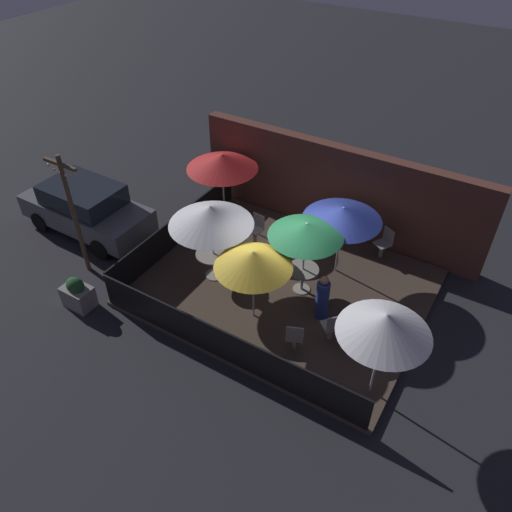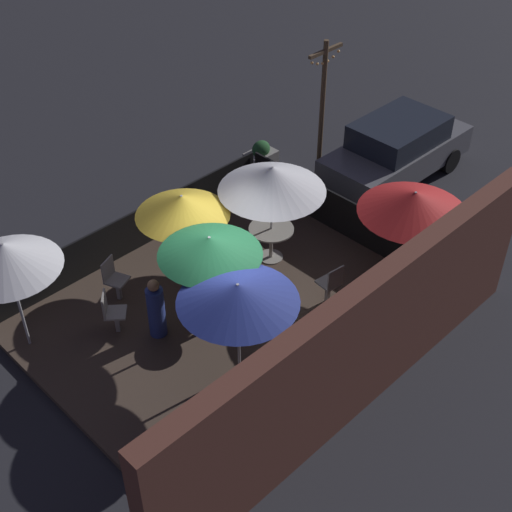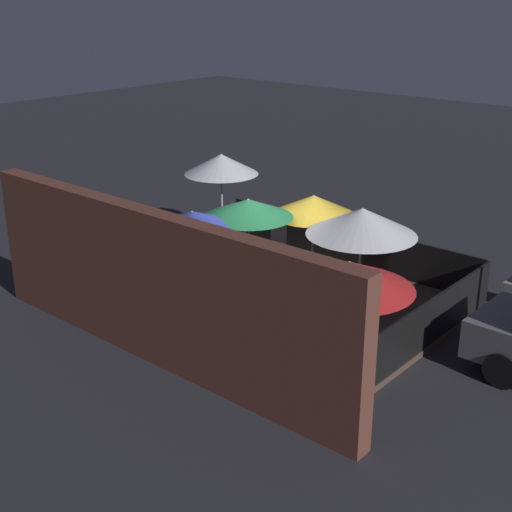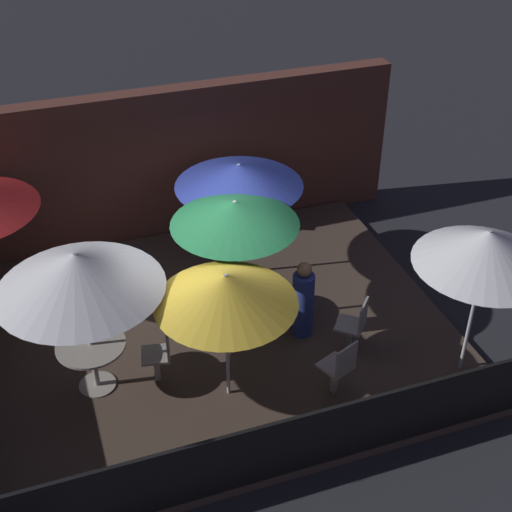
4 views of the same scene
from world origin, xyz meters
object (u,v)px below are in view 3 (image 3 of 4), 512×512
patron_0 (238,253)px  dining_table_1 (249,271)px  patio_umbrella_1 (248,208)px  patio_umbrella_2 (349,275)px  patio_chair_1 (277,241)px  patio_umbrella_0 (362,222)px  patio_umbrella_3 (192,220)px  dining_table_0 (358,287)px  patio_chair_4 (239,244)px  patio_umbrella_5 (314,205)px  patio_chair_2 (118,293)px  patio_chair_3 (293,318)px  patio_umbrella_4 (221,164)px  patio_chair_0 (327,278)px

patron_0 → dining_table_1: bearing=-67.5°
patio_umbrella_1 → patron_0: patio_umbrella_1 is taller
patio_umbrella_2 → patio_chair_1: patio_umbrella_2 is taller
dining_table_1 → patio_umbrella_2: bearing=154.5°
patio_umbrella_0 → patio_umbrella_3: patio_umbrella_0 is taller
dining_table_0 → patio_chair_4: bearing=-8.0°
patio_umbrella_5 → patio_chair_1: (1.43, -0.52, -1.31)m
patio_chair_4 → patio_chair_2: bearing=-47.4°
patio_umbrella_2 → patio_chair_3: patio_umbrella_2 is taller
patio_chair_1 → patron_0: (0.03, 1.39, 0.08)m
patio_chair_1 → patio_umbrella_4: bearing=-115.6°
dining_table_0 → patron_0: 3.19m
patio_umbrella_2 → dining_table_1: patio_umbrella_2 is taller
patio_umbrella_4 → patio_chair_0: bearing=164.0°
dining_table_0 → dining_table_1: dining_table_0 is taller
patio_umbrella_4 → patio_umbrella_5: size_ratio=1.15×
dining_table_0 → patio_chair_0: patio_chair_0 is taller
patio_umbrella_2 → dining_table_1: 4.31m
patio_umbrella_1 → patio_chair_1: size_ratio=2.31×
patio_umbrella_4 → patio_chair_2: (-1.42, 4.60, -1.61)m
patio_umbrella_0 → patio_chair_2: patio_umbrella_0 is taller
patio_umbrella_5 → patio_chair_3: (-1.50, 2.61, -1.30)m
patio_umbrella_5 → patio_chair_3: 3.28m
patio_umbrella_1 → patio_umbrella_2: 4.07m
patron_0 → patio_umbrella_2: bearing=-59.3°
patio_umbrella_5 → patio_chair_2: (1.95, 3.97, -1.33)m
dining_table_0 → patio_chair_1: size_ratio=1.02×
patio_chair_2 → patio_umbrella_1: bearing=0.0°
dining_table_0 → patio_chair_0: 0.93m
patio_umbrella_4 → patio_chair_1: size_ratio=2.51×
patio_chair_1 → patio_umbrella_3: bearing=-15.8°
dining_table_1 → patio_umbrella_4: bearing=-37.4°
patio_chair_3 → patio_chair_2: bearing=118.2°
patio_umbrella_5 → patio_chair_4: bearing=6.4°
patron_0 → patio_umbrella_1: bearing=-67.5°
patio_umbrella_0 → dining_table_1: patio_umbrella_0 is taller
patio_chair_1 → patio_umbrella_1: bearing=0.0°
patio_chair_2 → dining_table_1: bearing=0.0°
dining_table_0 → patio_chair_2: 4.88m
dining_table_0 → patio_umbrella_3: bearing=34.7°
patio_umbrella_5 → patio_chair_0: (-0.82, 0.57, -1.32)m
patio_umbrella_0 → patio_umbrella_4: size_ratio=0.96×
patio_umbrella_3 → patio_chair_2: patio_umbrella_3 is taller
patio_chair_0 → patio_chair_2: 4.38m
patron_0 → patio_chair_3: bearing=-62.2°
patio_umbrella_4 → patio_chair_4: (-1.34, 0.86, -1.61)m
patio_chair_0 → patio_chair_3: patio_chair_3 is taller
patio_umbrella_2 → patio_umbrella_5: size_ratio=1.08×
patio_chair_4 → patron_0: size_ratio=0.71×
dining_table_1 → patio_chair_1: (0.83, -2.01, -0.05)m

